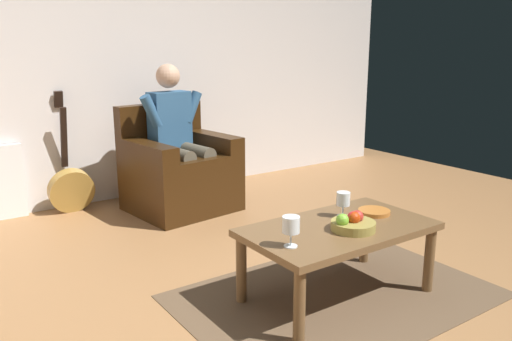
% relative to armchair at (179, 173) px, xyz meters
% --- Properties ---
extents(ground_plane, '(7.41, 7.41, 0.00)m').
position_rel_armchair_xyz_m(ground_plane, '(0.31, 2.30, -0.33)').
color(ground_plane, '#94673E').
extents(wall_back, '(6.58, 0.06, 2.73)m').
position_rel_armchair_xyz_m(wall_back, '(0.31, -0.66, 1.03)').
color(wall_back, silver).
rests_on(wall_back, ground).
extents(rug, '(1.79, 1.22, 0.01)m').
position_rel_armchair_xyz_m(rug, '(-0.00, 2.01, -0.33)').
color(rug, brown).
rests_on(rug, ground).
extents(armchair, '(0.91, 0.85, 0.91)m').
position_rel_armchair_xyz_m(armchair, '(0.00, 0.00, 0.00)').
color(armchair, '#321C0A').
rests_on(armchair, ground).
extents(person_seated, '(0.62, 0.63, 1.26)m').
position_rel_armchair_xyz_m(person_seated, '(-0.00, 0.02, 0.35)').
color(person_seated, '#2D557A').
rests_on(person_seated, ground).
extents(coffee_table, '(1.08, 0.62, 0.43)m').
position_rel_armchair_xyz_m(coffee_table, '(-0.00, 2.01, 0.04)').
color(coffee_table, brown).
rests_on(coffee_table, ground).
extents(guitar, '(0.38, 0.27, 1.04)m').
position_rel_armchair_xyz_m(guitar, '(0.81, -0.46, -0.10)').
color(guitar, '#A98038').
rests_on(guitar, ground).
extents(wine_glass_near, '(0.08, 0.08, 0.15)m').
position_rel_armchair_xyz_m(wine_glass_near, '(-0.13, 1.90, 0.20)').
color(wine_glass_near, silver).
rests_on(wine_glass_near, coffee_table).
extents(wine_glass_far, '(0.09, 0.09, 0.16)m').
position_rel_armchair_xyz_m(wine_glass_far, '(0.41, 2.09, 0.21)').
color(wine_glass_far, silver).
rests_on(wine_glass_far, coffee_table).
extents(fruit_bowl, '(0.25, 0.25, 0.11)m').
position_rel_armchair_xyz_m(fruit_bowl, '(-0.02, 2.10, 0.14)').
color(fruit_bowl, olive).
rests_on(fruit_bowl, coffee_table).
extents(decorative_dish, '(0.19, 0.19, 0.02)m').
position_rel_armchair_xyz_m(decorative_dish, '(-0.33, 1.97, 0.11)').
color(decorative_dish, '#BA6D2D').
rests_on(decorative_dish, coffee_table).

